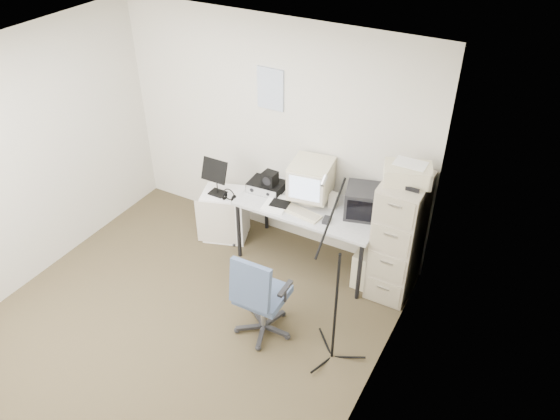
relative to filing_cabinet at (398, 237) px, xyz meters
The scene contains 23 objects.
floor 2.26m from the filing_cabinet, 136.87° to the right, with size 3.60×3.60×0.01m, color #43381D.
ceiling 2.85m from the filing_cabinet, 136.87° to the right, with size 3.60×3.60×0.01m, color white.
wall_back 1.72m from the filing_cabinet, 168.55° to the left, with size 3.60×0.02×2.50m, color beige.
wall_left 3.74m from the filing_cabinet, 156.35° to the right, with size 0.02×3.60×2.50m, color beige.
wall_right 1.61m from the filing_cabinet, 81.54° to the right, with size 0.02×3.60×2.50m, color beige.
wall_calendar 1.97m from the filing_cabinet, 169.10° to the left, with size 0.30×0.02×0.44m, color white.
filing_cabinet is the anchor object (origin of this frame).
printer 0.73m from the filing_cabinet, 90.00° to the right, with size 0.42×0.29×0.16m, color beige.
desk 0.99m from the filing_cabinet, behind, with size 1.50×0.70×0.73m, color silver.
crt_monitor 1.04m from the filing_cabinet, behind, with size 0.40×0.42×0.44m, color beige.
crt_tv 0.50m from the filing_cabinet, 168.58° to the left, with size 0.33×0.35×0.30m, color black.
desk_speaker 0.75m from the filing_cabinet, behind, with size 0.08×0.08×0.16m, color beige.
keyboard 0.98m from the filing_cabinet, 167.65° to the right, with size 0.41×0.15×0.02m, color beige.
mouse 0.72m from the filing_cabinet, 163.28° to the right, with size 0.07×0.12×0.03m, color black.
radio_receiver 1.49m from the filing_cabinet, behind, with size 0.37×0.26×0.11m, color black.
radio_speaker 1.46m from the filing_cabinet, behind, with size 0.14×0.13×0.14m, color black.
papers 1.28m from the filing_cabinet, behind, with size 0.24×0.32×0.02m, color white.
pc_tower 0.52m from the filing_cabinet, behind, with size 0.20×0.44×0.41m, color beige.
office_chair 1.45m from the filing_cabinet, 126.70° to the right, with size 0.55×0.55×0.95m, color #3D4A65.
side_cart 2.02m from the filing_cabinet, behind, with size 0.48×0.38×0.59m, color white.
music_stand 2.05m from the filing_cabinet, behind, with size 0.30×0.16×0.44m, color black.
headphones 1.86m from the filing_cabinet, behind, with size 0.16×0.16×0.03m, color black.
mic_stand 1.16m from the filing_cabinet, 98.08° to the right, with size 0.02×0.02×1.57m, color black.
Camera 1 is at (2.59, -2.77, 3.91)m, focal length 35.00 mm.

